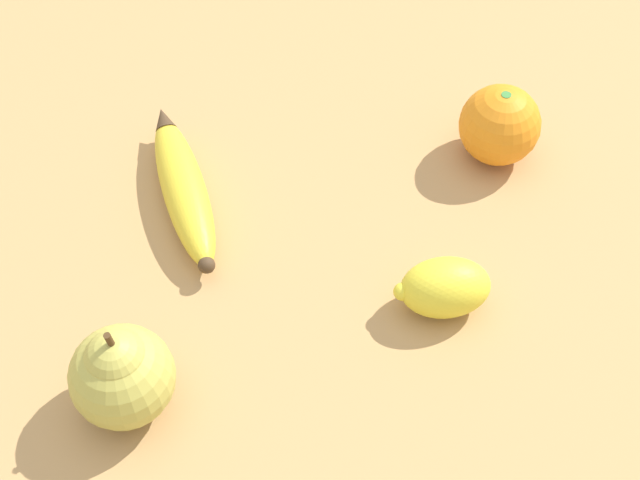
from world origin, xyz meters
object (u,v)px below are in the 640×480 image
banana (183,188)px  lemon (445,288)px  orange (500,125)px  pear (121,374)px

banana → lemon: size_ratio=1.94×
banana → orange: (0.19, 0.22, 0.02)m
banana → orange: bearing=-95.9°
orange → pear: size_ratio=0.77×
banana → orange: size_ratio=2.28×
pear → lemon: pear is taller
pear → banana: bearing=119.7°
banana → orange: orange is taller
orange → pear: pear is taller
orange → lemon: bearing=-74.2°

